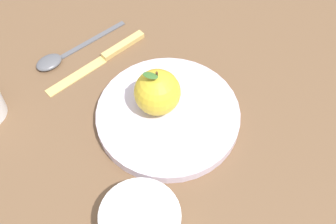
{
  "coord_description": "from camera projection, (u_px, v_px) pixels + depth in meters",
  "views": [
    {
      "loc": [
        0.13,
        0.41,
        0.64
      ],
      "look_at": [
        -0.03,
        0.02,
        0.02
      ],
      "focal_mm": 50.21,
      "sensor_mm": 36.0,
      "label": 1
    }
  ],
  "objects": [
    {
      "name": "ground_plane",
      "position": [
        149.0,
        115.0,
        0.77
      ],
      "size": [
        2.4,
        2.4,
        0.0
      ],
      "primitive_type": "plane",
      "color": "brown"
    },
    {
      "name": "dinner_plate",
      "position": [
        168.0,
        115.0,
        0.76
      ],
      "size": [
        0.23,
        0.23,
        0.02
      ],
      "color": "silver",
      "rests_on": "ground_plane"
    },
    {
      "name": "apple",
      "position": [
        158.0,
        94.0,
        0.73
      ],
      "size": [
        0.07,
        0.07,
        0.09
      ],
      "color": "gold",
      "rests_on": "dinner_plate"
    },
    {
      "name": "side_bowl",
      "position": [
        140.0,
        219.0,
        0.65
      ],
      "size": [
        0.11,
        0.11,
        0.04
      ],
      "color": "white",
      "rests_on": "ground_plane"
    },
    {
      "name": "knife",
      "position": [
        106.0,
        57.0,
        0.84
      ],
      "size": [
        0.2,
        0.08,
        0.01
      ],
      "color": "#D8B766",
      "rests_on": "ground_plane"
    },
    {
      "name": "spoon",
      "position": [
        60.0,
        57.0,
        0.84
      ],
      "size": [
        0.18,
        0.08,
        0.01
      ],
      "color": "#59595E",
      "rests_on": "ground_plane"
    }
  ]
}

